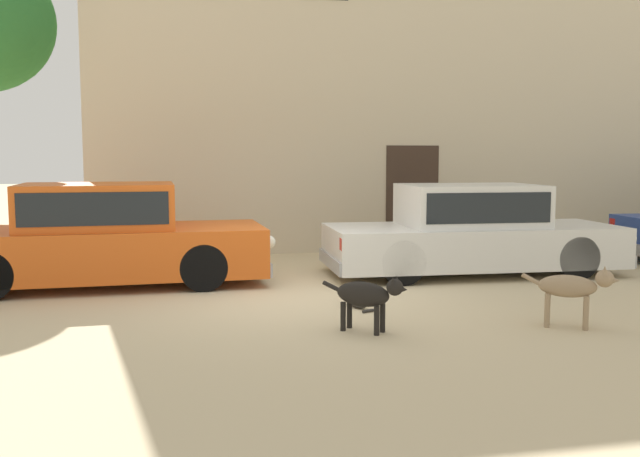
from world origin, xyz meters
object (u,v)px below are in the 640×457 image
object	(u,v)px
stray_cat	(356,301)
stray_dog_spotted	(368,295)
parked_sedan_nearest	(101,236)
parked_sedan_second	(472,230)
stray_dog_tan	(575,287)

from	to	relation	value
stray_cat	stray_dog_spotted	bearing A→B (deg)	150.84
stray_dog_spotted	stray_cat	size ratio (longest dim) A/B	1.29
parked_sedan_nearest	stray_cat	bearing A→B (deg)	-35.63
parked_sedan_second	stray_dog_tan	world-z (taller)	parked_sedan_second
parked_sedan_second	stray_dog_tan	distance (m)	3.60
parked_sedan_second	stray_cat	xyz separation A→B (m)	(-2.48, -2.02, -0.64)
parked_sedan_nearest	stray_dog_tan	size ratio (longest dim) A/B	5.31
parked_sedan_nearest	stray_dog_spotted	size ratio (longest dim) A/B	6.02
parked_sedan_nearest	stray_dog_tan	world-z (taller)	parked_sedan_nearest
stray_dog_spotted	stray_dog_tan	world-z (taller)	stray_dog_tan
parked_sedan_nearest	parked_sedan_second	world-z (taller)	parked_sedan_nearest
stray_dog_tan	parked_sedan_nearest	bearing A→B (deg)	177.02
stray_dog_spotted	stray_cat	bearing A→B (deg)	121.76
parked_sedan_second	stray_cat	size ratio (longest dim) A/B	7.76
stray_cat	stray_dog_tan	bearing A→B (deg)	-146.32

